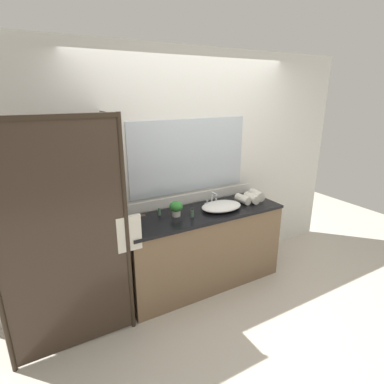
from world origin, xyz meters
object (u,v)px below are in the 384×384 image
at_px(amenity_bottle_shampoo, 192,213).
at_px(rolled_towel_near_edge, 256,195).
at_px(faucet, 212,200).
at_px(amenity_bottle_body_wash, 159,212).
at_px(sink_basin, 221,206).
at_px(rolled_towel_far_edge, 243,199).
at_px(potted_plant, 176,208).
at_px(rolled_towel_middle, 251,198).

relative_size(amenity_bottle_shampoo, rolled_towel_near_edge, 0.49).
distance_m(faucet, amenity_bottle_shampoo, 0.45).
height_order(amenity_bottle_body_wash, rolled_towel_near_edge, rolled_towel_near_edge).
relative_size(sink_basin, faucet, 2.80).
bearing_deg(rolled_towel_far_edge, potted_plant, 177.89).
height_order(faucet, rolled_towel_near_edge, faucet).
relative_size(faucet, potted_plant, 1.04).
bearing_deg(rolled_towel_near_edge, potted_plant, 179.19).
distance_m(faucet, potted_plant, 0.54).
relative_size(potted_plant, rolled_towel_far_edge, 0.86).
bearing_deg(rolled_towel_near_edge, faucet, 166.84).
bearing_deg(rolled_towel_middle, amenity_bottle_shampoo, -176.50).
height_order(amenity_bottle_shampoo, rolled_towel_middle, rolled_towel_middle).
bearing_deg(rolled_towel_middle, faucet, 159.30).
height_order(potted_plant, rolled_towel_middle, potted_plant).
bearing_deg(rolled_towel_near_edge, amenity_bottle_body_wash, 174.42).
height_order(amenity_bottle_shampoo, amenity_bottle_body_wash, amenity_bottle_shampoo).
distance_m(faucet, amenity_bottle_body_wash, 0.67).
xyz_separation_m(sink_basin, amenity_bottle_body_wash, (-0.67, 0.18, 0.00)).
relative_size(sink_basin, rolled_towel_near_edge, 2.40).
distance_m(amenity_bottle_shampoo, rolled_towel_near_edge, 0.95).
height_order(rolled_towel_near_edge, rolled_towel_middle, rolled_towel_near_edge).
xyz_separation_m(sink_basin, rolled_towel_middle, (0.44, 0.02, 0.01)).
relative_size(sink_basin, rolled_towel_far_edge, 2.50).
height_order(rolled_towel_near_edge, rolled_towel_far_edge, rolled_towel_near_edge).
distance_m(faucet, rolled_towel_middle, 0.48).
xyz_separation_m(faucet, amenity_bottle_shampoo, (-0.39, -0.22, -0.00)).
relative_size(faucet, rolled_towel_middle, 0.82).
height_order(potted_plant, amenity_bottle_body_wash, potted_plant).
bearing_deg(rolled_towel_far_edge, sink_basin, -172.58).
relative_size(potted_plant, rolled_towel_middle, 0.79).
distance_m(amenity_bottle_body_wash, rolled_towel_near_edge, 1.23).
xyz_separation_m(faucet, rolled_towel_far_edge, (0.33, -0.15, -0.00)).
xyz_separation_m(faucet, rolled_towel_middle, (0.44, -0.17, 0.00)).
relative_size(potted_plant, rolled_towel_near_edge, 0.82).
bearing_deg(amenity_bottle_body_wash, sink_basin, -15.01).
xyz_separation_m(potted_plant, rolled_towel_middle, (0.97, -0.05, -0.04)).
distance_m(faucet, rolled_towel_far_edge, 0.37).
bearing_deg(sink_basin, rolled_towel_near_edge, 6.17).
height_order(sink_basin, amenity_bottle_shampoo, amenity_bottle_shampoo).
relative_size(rolled_towel_middle, rolled_towel_far_edge, 1.09).
height_order(faucet, rolled_towel_far_edge, faucet).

